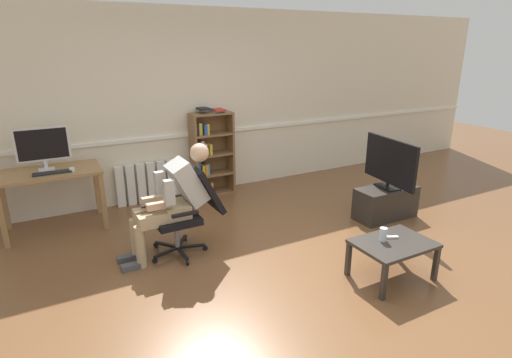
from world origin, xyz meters
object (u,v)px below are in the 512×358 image
(office_chair, at_px, (189,206))
(coffee_table, at_px, (393,247))
(tv_screen, at_px, (390,163))
(radiator, at_px, (146,183))
(tv_stand, at_px, (386,203))
(computer_mouse, at_px, (72,169))
(imac_monitor, at_px, (43,146))
(keyboard, at_px, (52,173))
(computer_desk, at_px, (50,180))
(spare_remote, at_px, (391,237))
(drinking_glass, at_px, (383,234))
(bookshelf, at_px, (209,153))
(person_seated, at_px, (173,198))

(office_chair, xyz_separation_m, coffee_table, (1.53, -1.47, -0.19))
(office_chair, xyz_separation_m, tv_screen, (2.56, -0.36, 0.24))
(radiator, relative_size, tv_stand, 1.02)
(computer_mouse, bearing_deg, coffee_table, -46.12)
(imac_monitor, distance_m, computer_mouse, 0.43)
(coffee_table, bearing_deg, keyboard, 136.39)
(coffee_table, bearing_deg, imac_monitor, 134.65)
(imac_monitor, bearing_deg, computer_mouse, -36.75)
(computer_desk, relative_size, tv_screen, 1.23)
(computer_mouse, distance_m, radiator, 1.20)
(tv_stand, bearing_deg, keyboard, 158.03)
(radiator, distance_m, spare_remote, 3.50)
(computer_mouse, relative_size, drinking_glass, 0.75)
(office_chair, relative_size, tv_stand, 1.16)
(keyboard, bearing_deg, bookshelf, 11.40)
(tv_stand, bearing_deg, coffee_table, -132.94)
(tv_stand, height_order, tv_screen, tv_screen)
(tv_screen, bearing_deg, computer_mouse, 73.56)
(computer_desk, xyz_separation_m, tv_screen, (3.85, -1.68, 0.11))
(radiator, distance_m, tv_screen, 3.37)
(tv_screen, distance_m, drinking_glass, 1.55)
(coffee_table, xyz_separation_m, spare_remote, (0.04, 0.08, 0.06))
(drinking_glass, bearing_deg, computer_mouse, 133.80)
(drinking_glass, bearing_deg, tv_stand, 43.09)
(computer_desk, xyz_separation_m, radiator, (1.22, 0.39, -0.35))
(bookshelf, bearing_deg, office_chair, -118.91)
(tv_stand, bearing_deg, spare_remote, -134.00)
(radiator, bearing_deg, spare_remote, -62.32)
(office_chair, bearing_deg, computer_desk, -136.58)
(office_chair, distance_m, coffee_table, 2.13)
(radiator, bearing_deg, tv_screen, -38.24)
(computer_mouse, bearing_deg, spare_remote, -44.87)
(imac_monitor, bearing_deg, tv_screen, -24.43)
(imac_monitor, xyz_separation_m, keyboard, (0.05, -0.22, -0.28))
(person_seated, relative_size, spare_remote, 8.02)
(radiator, relative_size, coffee_table, 1.15)
(keyboard, distance_m, bookshelf, 2.18)
(office_chair, xyz_separation_m, tv_stand, (2.56, -0.36, -0.31))
(keyboard, bearing_deg, person_seated, -47.71)
(coffee_table, bearing_deg, tv_screen, 47.01)
(imac_monitor, bearing_deg, keyboard, -76.81)
(tv_stand, distance_m, spare_remote, 1.45)
(spare_remote, bearing_deg, imac_monitor, 72.12)
(office_chair, bearing_deg, keyboard, -134.09)
(imac_monitor, distance_m, person_seated, 1.83)
(coffee_table, bearing_deg, tv_stand, 47.06)
(bookshelf, height_order, tv_stand, bookshelf)
(person_seated, relative_size, drinking_glass, 8.97)
(imac_monitor, relative_size, office_chair, 0.62)
(bookshelf, relative_size, tv_screen, 1.41)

